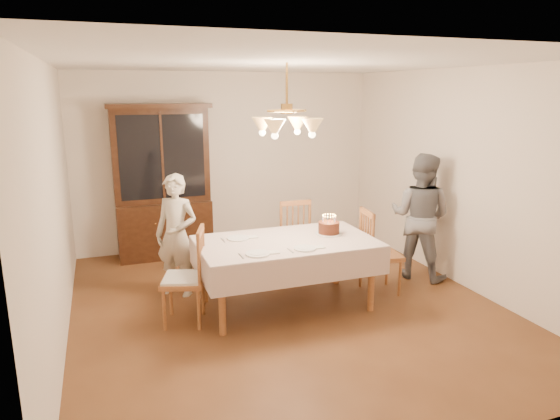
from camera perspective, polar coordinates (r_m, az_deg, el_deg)
name	(u,v)px	position (r m, az deg, el deg)	size (l,w,h in m)	color
ground	(286,306)	(5.64, 0.70, -10.88)	(5.00, 5.00, 0.00)	#563018
room_shell	(287,164)	(5.20, 0.75, 5.22)	(5.00, 5.00, 5.00)	white
dining_table	(286,247)	(5.40, 0.73, -4.26)	(1.90, 1.10, 0.76)	brown
china_hutch	(162,185)	(7.23, -13.31, 2.85)	(1.38, 0.54, 2.16)	black
chair_far_side	(291,240)	(6.49, 1.24, -3.41)	(0.45, 0.44, 1.00)	brown
chair_left_end	(184,280)	(5.19, -10.89, -7.91)	(0.53, 0.55, 1.00)	brown
chair_right_end	(380,256)	(5.98, 11.32, -5.16)	(0.48, 0.49, 1.00)	brown
elderly_woman	(177,235)	(5.85, -11.74, -2.86)	(0.52, 0.34, 1.42)	beige
adult_in_grey	(420,216)	(6.49, 15.71, -0.71)	(0.77, 0.60, 1.59)	slate
birthday_cake	(329,228)	(5.61, 5.60, -2.10)	(0.30, 0.30, 0.22)	white
place_setting_near_left	(259,254)	(4.93, -2.41, -5.00)	(0.39, 0.25, 0.02)	white
place_setting_near_right	(306,248)	(5.09, 3.01, -4.39)	(0.37, 0.23, 0.02)	white
place_setting_far_left	(239,238)	(5.45, -4.69, -3.22)	(0.39, 0.24, 0.02)	white
chandelier	(287,126)	(5.15, 0.77, 9.58)	(0.62, 0.62, 0.73)	#BF8C3F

